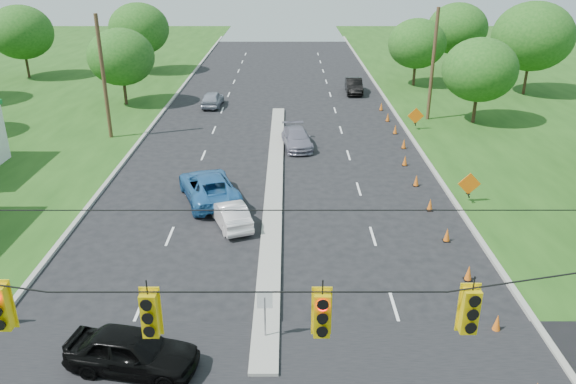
{
  "coord_description": "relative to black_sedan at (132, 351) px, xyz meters",
  "views": [
    {
      "loc": [
        0.8,
        -10.51,
        12.83
      ],
      "look_at": [
        0.82,
        13.0,
        2.8
      ],
      "focal_mm": 35.0,
      "sensor_mm": 36.0,
      "label": 1
    }
  ],
  "objects": [
    {
      "name": "curb_left",
      "position": [
        -5.77,
        25.56,
        -0.75
      ],
      "size": [
        0.25,
        110.0,
        0.16
      ],
      "primitive_type": "cube",
      "color": "gray",
      "rests_on": "ground"
    },
    {
      "name": "curb_right",
      "position": [
        14.43,
        25.56,
        -0.75
      ],
      "size": [
        0.25,
        110.0,
        0.16
      ],
      "primitive_type": "cube",
      "color": "gray",
      "rests_on": "ground"
    },
    {
      "name": "median",
      "position": [
        4.33,
        16.56,
        -0.75
      ],
      "size": [
        1.0,
        34.0,
        0.18
      ],
      "primitive_type": "cube",
      "color": "gray",
      "rests_on": "ground"
    },
    {
      "name": "median_sign",
      "position": [
        4.33,
        1.56,
        0.71
      ],
      "size": [
        0.55,
        0.06,
        2.05
      ],
      "color": "gray",
      "rests_on": "ground"
    },
    {
      "name": "signal_span",
      "position": [
        4.28,
        -5.44,
        4.22
      ],
      "size": [
        25.6,
        0.32,
        9.0
      ],
      "color": "#422D1C",
      "rests_on": "ground"
    },
    {
      "name": "utility_pole_far_left",
      "position": [
        -8.17,
        25.56,
        3.75
      ],
      "size": [
        0.28,
        0.28,
        9.0
      ],
      "primitive_type": "cylinder",
      "color": "#422D1C",
      "rests_on": "ground"
    },
    {
      "name": "utility_pole_far_right",
      "position": [
        16.83,
        30.56,
        3.75
      ],
      "size": [
        0.28,
        0.28,
        9.0
      ],
      "primitive_type": "cylinder",
      "color": "#422D1C",
      "rests_on": "ground"
    },
    {
      "name": "cone_1",
      "position": [
        12.81,
        2.06,
        -0.4
      ],
      "size": [
        0.32,
        0.32,
        0.7
      ],
      "primitive_type": "cone",
      "color": "orange",
      "rests_on": "ground"
    },
    {
      "name": "cone_2",
      "position": [
        12.81,
        5.56,
        -0.4
      ],
      "size": [
        0.32,
        0.32,
        0.7
      ],
      "primitive_type": "cone",
      "color": "orange",
      "rests_on": "ground"
    },
    {
      "name": "cone_3",
      "position": [
        12.81,
        9.06,
        -0.4
      ],
      "size": [
        0.32,
        0.32,
        0.7
      ],
      "primitive_type": "cone",
      "color": "orange",
      "rests_on": "ground"
    },
    {
      "name": "cone_4",
      "position": [
        12.81,
        12.56,
        -0.4
      ],
      "size": [
        0.32,
        0.32,
        0.7
      ],
      "primitive_type": "cone",
      "color": "orange",
      "rests_on": "ground"
    },
    {
      "name": "cone_5",
      "position": [
        12.81,
        16.06,
        -0.4
      ],
      "size": [
        0.32,
        0.32,
        0.7
      ],
      "primitive_type": "cone",
      "color": "orange",
      "rests_on": "ground"
    },
    {
      "name": "cone_6",
      "position": [
        12.81,
        19.56,
        -0.4
      ],
      "size": [
        0.32,
        0.32,
        0.7
      ],
      "primitive_type": "cone",
      "color": "orange",
      "rests_on": "ground"
    },
    {
      "name": "cone_7",
      "position": [
        13.41,
        23.06,
        -0.4
      ],
      "size": [
        0.32,
        0.32,
        0.7
      ],
      "primitive_type": "cone",
      "color": "orange",
      "rests_on": "ground"
    },
    {
      "name": "cone_8",
      "position": [
        13.41,
        26.56,
        -0.4
      ],
      "size": [
        0.32,
        0.32,
        0.7
      ],
      "primitive_type": "cone",
      "color": "orange",
      "rests_on": "ground"
    },
    {
      "name": "cone_9",
      "position": [
        13.41,
        30.06,
        -0.4
      ],
      "size": [
        0.32,
        0.32,
        0.7
      ],
      "primitive_type": "cone",
      "color": "orange",
      "rests_on": "ground"
    },
    {
      "name": "cone_10",
      "position": [
        13.41,
        33.56,
        -0.4
      ],
      "size": [
        0.32,
        0.32,
        0.7
      ],
      "primitive_type": "cone",
      "color": "orange",
      "rests_on": "ground"
    },
    {
      "name": "work_sign_1",
      "position": [
        15.13,
        13.56,
        0.34
      ],
      "size": [
        1.27,
        0.58,
        1.37
      ],
      "color": "black",
      "rests_on": "ground"
    },
    {
      "name": "work_sign_2",
      "position": [
        15.13,
        27.56,
        0.34
      ],
      "size": [
        1.27,
        0.58,
        1.37
      ],
      "color": "black",
      "rests_on": "ground"
    },
    {
      "name": "tree_4",
      "position": [
        -23.67,
        47.56,
        4.21
      ],
      "size": [
        6.72,
        6.72,
        7.84
      ],
      "color": "black",
      "rests_on": "ground"
    },
    {
      "name": "tree_5",
      "position": [
        -9.67,
        35.56,
        3.59
      ],
      "size": [
        5.88,
        5.88,
        6.86
      ],
      "color": "black",
      "rests_on": "ground"
    },
    {
      "name": "tree_6",
      "position": [
        -11.67,
        50.56,
        4.21
      ],
      "size": [
        6.72,
        6.72,
        7.84
      ],
      "color": "black",
      "rests_on": "ground"
    },
    {
      "name": "tree_9",
      "position": [
        20.33,
        29.56,
        3.59
      ],
      "size": [
        5.88,
        5.88,
        6.86
      ],
      "color": "black",
      "rests_on": "ground"
    },
    {
      "name": "tree_10",
      "position": [
        28.33,
        39.56,
        4.83
      ],
      "size": [
        7.56,
        7.56,
        8.82
      ],
      "color": "black",
      "rests_on": "ground"
    },
    {
      "name": "tree_11",
      "position": [
        24.33,
        50.56,
        4.21
      ],
      "size": [
        6.72,
        6.72,
        7.84
      ],
      "color": "black",
      "rests_on": "ground"
    },
    {
      "name": "tree_12",
      "position": [
        18.33,
        43.56,
        3.59
      ],
      "size": [
        5.88,
        5.88,
        6.86
      ],
      "color": "black",
      "rests_on": "ground"
    },
    {
      "name": "black_sedan",
      "position": [
        0.0,
        0.0,
        0.0
      ],
      "size": [
        4.67,
        2.58,
        1.5
      ],
      "primitive_type": "imported",
      "rotation": [
        0.0,
        0.0,
        1.38
      ],
      "color": "black",
      "rests_on": "ground"
    },
    {
      "name": "white_sedan",
      "position": [
        2.2,
        10.84,
        -0.11
      ],
      "size": [
        2.67,
        4.13,
        1.29
      ],
      "primitive_type": "imported",
      "rotation": [
        0.0,
        0.0,
        3.51
      ],
      "color": "white",
      "rests_on": "ground"
    },
    {
      "name": "blue_pickup",
      "position": [
        0.72,
        14.01,
        0.05
      ],
      "size": [
        4.44,
        6.32,
        1.6
      ],
      "primitive_type": "imported",
      "rotation": [
        0.0,
        0.0,
        3.48
      ],
      "color": "#2967A6",
      "rests_on": "ground"
    },
    {
      "name": "silver_car_far",
      "position": [
        5.79,
        23.36,
        -0.08
      ],
      "size": [
        2.42,
        4.8,
        1.34
      ],
      "primitive_type": "imported",
      "rotation": [
        0.0,
        0.0,
        0.12
      ],
      "color": "gray",
      "rests_on": "ground"
    },
    {
      "name": "silver_car_oncoming",
      "position": [
        -1.67,
        34.96,
        -0.06
      ],
      "size": [
        1.88,
        4.17,
        1.39
      ],
      "primitive_type": "imported",
      "rotation": [
        0.0,
        0.0,
        3.08
      ],
      "color": "#8A8FA0",
      "rests_on": "ground"
    },
    {
      "name": "dark_car_receding",
      "position": [
        11.7,
        40.2,
        -0.02
      ],
      "size": [
        1.7,
        4.51,
        1.47
      ],
      "primitive_type": "imported",
      "rotation": [
        0.0,
        0.0,
        -0.03
      ],
      "color": "black",
      "rests_on": "ground"
    }
  ]
}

